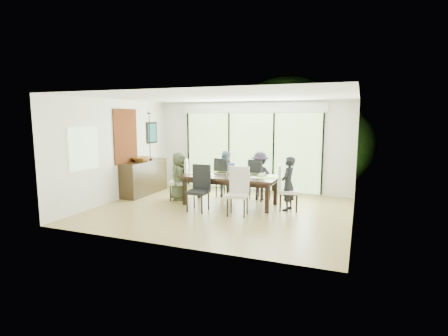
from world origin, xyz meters
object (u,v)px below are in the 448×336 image
(table_top, at_px, (230,177))
(sideboard, at_px, (144,177))
(chair_near_left, at_px, (198,188))
(person_far_left, at_px, (225,174))
(chair_far_left, at_px, (226,177))
(chair_near_right, at_px, (238,192))
(chair_right_end, at_px, (289,188))
(vase, at_px, (233,173))
(chair_far_right, at_px, (260,179))
(bowl, at_px, (141,159))
(cup_a, at_px, (208,171))
(cup_c, at_px, (262,175))
(chair_left_end, at_px, (178,180))
(person_right_end, at_px, (288,184))
(cup_b, at_px, (234,175))
(person_far_right, at_px, (260,176))
(laptop, at_px, (198,174))
(person_left_end, at_px, (179,176))

(table_top, distance_m, sideboard, 2.81)
(chair_near_left, height_order, person_far_left, person_far_left)
(chair_far_left, distance_m, chair_near_right, 1.96)
(chair_right_end, xyz_separation_m, vase, (-1.45, 0.05, 0.26))
(chair_far_left, height_order, chair_far_right, same)
(person_far_left, xyz_separation_m, bowl, (-2.34, -0.65, 0.38))
(chair_near_right, height_order, cup_a, chair_near_right)
(chair_right_end, relative_size, chair_far_right, 1.00)
(chair_right_end, bearing_deg, cup_c, 71.33)
(chair_left_end, xyz_separation_m, person_right_end, (2.98, 0.00, 0.10))
(chair_near_right, height_order, cup_b, chair_near_right)
(person_right_end, bearing_deg, sideboard, -85.15)
(person_far_right, distance_m, laptop, 1.68)
(chair_left_end, xyz_separation_m, chair_near_left, (1.00, -0.87, 0.00))
(chair_far_left, height_order, bowl, chair_far_left)
(chair_far_left, distance_m, cup_c, 1.48)
(chair_far_right, xyz_separation_m, chair_near_left, (-1.05, -1.72, 0.00))
(chair_right_end, distance_m, chair_near_left, 2.18)
(person_far_left, relative_size, vase, 10.75)
(chair_left_end, xyz_separation_m, person_far_right, (2.05, 0.83, 0.10))
(chair_far_left, relative_size, chair_near_left, 1.00)
(vase, height_order, sideboard, sideboard)
(chair_right_end, bearing_deg, vase, 77.48)
(chair_far_left, relative_size, cup_b, 11.00)
(chair_far_right, bearing_deg, person_right_end, 160.82)
(table_top, relative_size, person_right_end, 1.86)
(person_far_right, relative_size, cup_c, 10.40)
(laptop, distance_m, sideboard, 1.99)
(chair_near_right, xyz_separation_m, person_right_end, (0.98, 0.87, 0.10))
(chair_far_right, bearing_deg, chair_far_left, 23.25)
(cup_c, height_order, sideboard, sideboard)
(cup_b, bearing_deg, chair_left_end, 176.53)
(cup_b, bearing_deg, chair_near_left, -130.17)
(chair_far_right, height_order, person_far_right, person_far_right)
(chair_right_end, distance_m, bowl, 4.32)
(chair_right_end, distance_m, cup_a, 2.22)
(chair_far_left, distance_m, laptop, 1.05)
(cup_a, bearing_deg, chair_far_left, 70.35)
(person_left_end, distance_m, person_right_end, 2.96)
(chair_far_left, relative_size, chair_near_right, 1.00)
(cup_a, height_order, cup_c, same)
(vase, relative_size, cup_c, 0.97)
(chair_near_left, bearing_deg, cup_a, 101.03)
(person_far_right, height_order, bowl, person_far_right)
(chair_far_left, relative_size, person_right_end, 0.85)
(laptop, bearing_deg, person_far_left, 20.45)
(laptop, bearing_deg, person_far_right, -12.68)
(chair_far_right, relative_size, chair_near_right, 1.00)
(bowl, bearing_deg, chair_far_right, 11.32)
(person_right_end, bearing_deg, table_top, -81.38)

